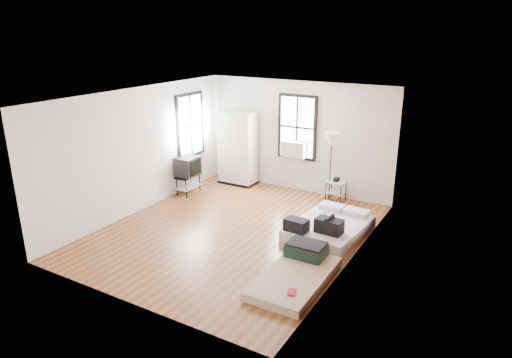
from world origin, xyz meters
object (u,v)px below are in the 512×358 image
Objects in this scene: wardrobe at (238,148)px; side_table at (336,185)px; mattress_main at (329,227)px; mattress_bare at (298,271)px; floor_lamp at (332,143)px; tv_stand at (188,168)px.

wardrobe reaches higher than side_table.
mattress_main is at bearing -73.61° from side_table.
wardrobe is (-3.50, 3.67, 0.85)m from mattress_bare.
floor_lamp is at bearing 115.50° from mattress_main.
tv_stand is (-3.26, -1.33, -0.75)m from floor_lamp.
tv_stand is at bearing -157.64° from side_table.
mattress_bare is at bearing -76.49° from floor_lamp.
mattress_bare is at bearing -46.44° from wardrobe.
mattress_main is 1.12× the size of floor_lamp.
mattress_main is 3.86m from wardrobe.
mattress_main is at bearing -68.78° from floor_lamp.
floor_lamp is (-0.88, 3.67, 1.32)m from mattress_bare.
wardrobe is at bearing 133.16° from mattress_bare.
mattress_bare is 1.11× the size of floor_lamp.
tv_stand reaches higher than side_table.
tv_stand reaches higher than mattress_main.
mattress_main is 4.02m from tv_stand.
wardrobe is 1.16× the size of floor_lamp.
wardrobe reaches higher than tv_stand.
mattress_main is at bearing -28.57° from wardrobe.
side_table is (2.76, 0.07, -0.58)m from wardrobe.
tv_stand is (-4.14, 2.34, 0.57)m from mattress_bare.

